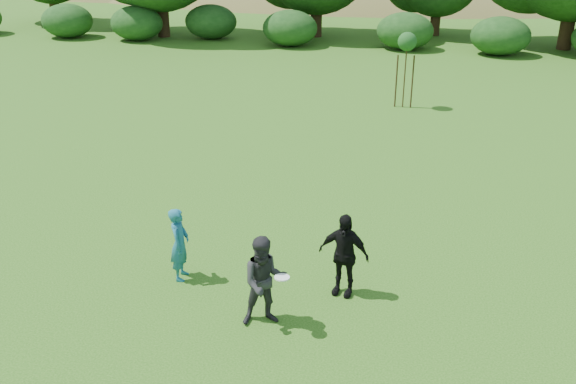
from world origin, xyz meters
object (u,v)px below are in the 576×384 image
object	(u,v)px
player_teal	(180,244)
sapling	(407,44)
player_grey	(265,281)
player_black	(344,255)

from	to	relation	value
player_teal	sapling	distance (m)	14.33
player_grey	player_black	distance (m)	1.78
player_teal	player_grey	size ratio (longest dim) A/B	0.90
player_teal	sapling	size ratio (longest dim) A/B	0.54
player_teal	player_black	size ratio (longest dim) A/B	0.91
player_grey	sapling	size ratio (longest dim) A/B	0.60
player_grey	sapling	xyz separation A→B (m)	(1.66, 14.89, 1.56)
player_black	sapling	distance (m)	13.70
player_grey	player_teal	bearing A→B (deg)	129.44
sapling	player_black	bearing A→B (deg)	-91.79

